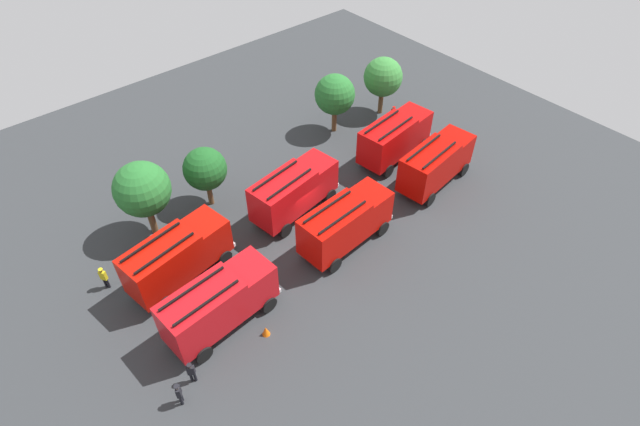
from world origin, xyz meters
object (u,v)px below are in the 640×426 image
(fire_truck_1, at_px, (345,222))
(firefighter_3, at_px, (179,393))
(firefighter_4, at_px, (104,277))
(tree_1, at_px, (205,169))
(tree_3, at_px, (383,77))
(fire_truck_4, at_px, (294,190))
(fire_truck_5, at_px, (395,137))
(traffic_cone_1, at_px, (173,244))
(tree_2, at_px, (335,95))
(traffic_cone_0, at_px, (266,331))
(fire_truck_0, at_px, (219,302))
(tree_0, at_px, (142,189))
(firefighter_0, at_px, (191,372))
(firefighter_1, at_px, (393,114))
(fire_truck_2, at_px, (436,162))
(fire_truck_3, at_px, (177,256))
(firefighter_2, at_px, (188,226))

(fire_truck_1, relative_size, firefighter_3, 4.15)
(firefighter_4, relative_size, tree_1, 0.36)
(firefighter_3, xyz_separation_m, tree_3, (28.67, 13.24, 2.68))
(fire_truck_4, relative_size, fire_truck_5, 1.00)
(firefighter_4, relative_size, traffic_cone_1, 2.74)
(fire_truck_1, distance_m, tree_3, 17.56)
(tree_1, bearing_deg, fire_truck_4, -49.12)
(tree_2, bearing_deg, fire_truck_4, -147.07)
(traffic_cone_0, bearing_deg, tree_1, 72.95)
(fire_truck_0, bearing_deg, tree_0, 82.52)
(traffic_cone_0, bearing_deg, fire_truck_0, 123.46)
(firefighter_0, xyz_separation_m, firefighter_3, (-1.13, -0.69, 0.06))
(firefighter_1, bearing_deg, tree_1, -61.75)
(tree_1, bearing_deg, fire_truck_2, -33.10)
(tree_3, bearing_deg, traffic_cone_0, -150.67)
(firefighter_4, bearing_deg, tree_2, -25.60)
(fire_truck_2, relative_size, firefighter_0, 4.42)
(fire_truck_0, xyz_separation_m, tree_0, (0.56, 9.93, 1.86))
(firefighter_4, xyz_separation_m, traffic_cone_0, (5.73, -9.64, -0.66))
(fire_truck_3, xyz_separation_m, fire_truck_5, (20.04, -0.06, 0.00))
(tree_3, bearing_deg, fire_truck_4, -159.55)
(tree_0, bearing_deg, fire_truck_3, -96.77)
(tree_1, bearing_deg, traffic_cone_1, -153.60)
(fire_truck_0, height_order, tree_3, tree_3)
(fire_truck_4, xyz_separation_m, firefighter_4, (-13.73, 2.36, -1.15))
(tree_1, bearing_deg, traffic_cone_0, -107.05)
(fire_truck_1, xyz_separation_m, fire_truck_3, (-10.19, 4.75, 0.00))
(firefighter_3, height_order, tree_0, tree_0)
(fire_truck_4, xyz_separation_m, tree_0, (-8.98, 4.98, 1.86))
(firefighter_2, xyz_separation_m, tree_0, (-1.67, 2.01, 3.03))
(firefighter_4, distance_m, tree_3, 28.73)
(fire_truck_4, height_order, firefighter_2, fire_truck_4)
(firefighter_3, bearing_deg, fire_truck_2, -142.11)
(tree_2, xyz_separation_m, traffic_cone_0, (-17.40, -13.36, -3.31))
(fire_truck_4, bearing_deg, tree_0, 142.97)
(firefighter_4, xyz_separation_m, tree_3, (28.43, 3.12, 2.68))
(tree_3, bearing_deg, firefighter_2, -173.47)
(fire_truck_1, relative_size, firefighter_0, 4.36)
(fire_truck_1, distance_m, tree_1, 11.00)
(firefighter_1, distance_m, firefighter_2, 21.57)
(traffic_cone_0, bearing_deg, firefighter_0, 177.54)
(tree_0, bearing_deg, firefighter_2, -50.29)
(fire_truck_0, xyz_separation_m, firefighter_0, (-3.30, -2.11, -1.21))
(firefighter_3, relative_size, traffic_cone_0, 2.56)
(fire_truck_5, height_order, firefighter_2, fire_truck_5)
(fire_truck_2, distance_m, tree_3, 11.10)
(fire_truck_0, distance_m, tree_2, 21.97)
(fire_truck_2, bearing_deg, traffic_cone_1, 152.25)
(firefighter_3, height_order, tree_3, tree_3)
(firefighter_0, bearing_deg, tree_1, 0.67)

